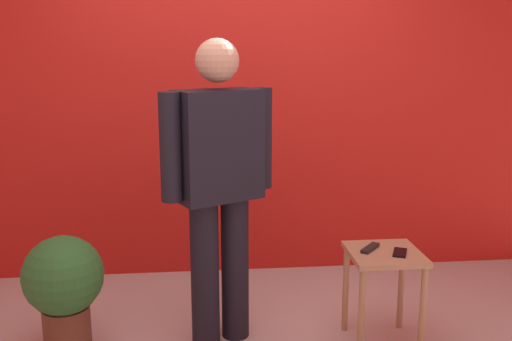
{
  "coord_description": "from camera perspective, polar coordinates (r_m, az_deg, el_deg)",
  "views": [
    {
      "loc": [
        -0.22,
        -2.71,
        1.7
      ],
      "look_at": [
        0.1,
        0.55,
        0.98
      ],
      "focal_mm": 40.33,
      "sensor_mm": 36.0,
      "label": 1
    }
  ],
  "objects": [
    {
      "name": "cell_phone",
      "position": [
        3.33,
        14.08,
        -7.9
      ],
      "size": [
        0.12,
        0.16,
        0.01
      ],
      "primitive_type": "cube",
      "rotation": [
        0.0,
        0.0,
        -0.41
      ],
      "color": "black",
      "rests_on": "side_table"
    },
    {
      "name": "potted_plant",
      "position": [
        3.39,
        -18.52,
        -10.77
      ],
      "size": [
        0.44,
        0.44,
        0.69
      ],
      "color": "brown",
      "rests_on": "ground_plane"
    },
    {
      "name": "standing_person",
      "position": [
        3.19,
        -3.71,
        -0.83
      ],
      "size": [
        0.66,
        0.42,
        1.74
      ],
      "color": "black",
      "rests_on": "ground_plane"
    },
    {
      "name": "back_wall_red",
      "position": [
        4.24,
        -2.64,
        9.57
      ],
      "size": [
        5.51,
        0.12,
        2.99
      ],
      "primitive_type": "cube",
      "color": "red",
      "rests_on": "ground_plane"
    },
    {
      "name": "tv_remote",
      "position": [
        3.35,
        11.25,
        -7.55
      ],
      "size": [
        0.14,
        0.16,
        0.02
      ],
      "primitive_type": "cube",
      "rotation": [
        0.0,
        0.0,
        -0.7
      ],
      "color": "black",
      "rests_on": "side_table"
    },
    {
      "name": "side_table",
      "position": [
        3.39,
        12.56,
        -9.69
      ],
      "size": [
        0.4,
        0.4,
        0.56
      ],
      "color": "tan",
      "rests_on": "ground_plane"
    }
  ]
}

